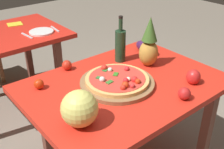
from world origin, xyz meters
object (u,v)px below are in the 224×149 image
(pizza, at_px, (118,79))
(melon, at_px, (80,109))
(wine_bottle, at_px, (120,45))
(tomato_beside_pepper, at_px, (39,84))
(knife_utensil, at_px, (55,29))
(background_table, at_px, (3,46))
(eggplant, at_px, (146,47))
(bell_pepper, at_px, (193,77))
(display_table, at_px, (124,95))
(pizza_board, at_px, (117,83))
(dinner_plate, at_px, (41,32))
(tomato_by_bottle, at_px, (184,93))
(tomato_near_board, at_px, (67,65))
(napkin_folded, at_px, (15,24))
(fork_utensil, at_px, (27,36))
(pineapple_left, at_px, (149,44))

(pizza, height_order, melon, melon)
(wine_bottle, height_order, tomato_beside_pepper, wine_bottle)
(knife_utensil, bearing_deg, background_table, 163.10)
(pizza, bearing_deg, eggplant, 25.82)
(melon, bearing_deg, eggplant, 24.96)
(wine_bottle, bearing_deg, bell_pepper, -75.29)
(eggplant, bearing_deg, display_table, -150.97)
(pizza_board, height_order, dinner_plate, pizza_board)
(pizza_board, bearing_deg, tomato_by_bottle, -62.25)
(pizza, bearing_deg, knife_utensil, 80.04)
(knife_utensil, bearing_deg, tomato_near_board, -107.91)
(wine_bottle, bearing_deg, eggplant, -4.46)
(bell_pepper, xyz_separation_m, knife_utensil, (-0.18, 1.43, -0.04))
(display_table, relative_size, knife_utensil, 6.80)
(napkin_folded, bearing_deg, tomato_beside_pepper, -105.91)
(melon, distance_m, fork_utensil, 1.36)
(pizza_board, xyz_separation_m, wine_bottle, (0.24, 0.25, 0.11))
(background_table, relative_size, tomato_by_bottle, 15.00)
(background_table, bearing_deg, eggplant, -56.66)
(tomato_by_bottle, xyz_separation_m, dinner_plate, (-0.13, 1.51, -0.03))
(fork_utensil, bearing_deg, display_table, -89.33)
(napkin_folded, bearing_deg, pizza_board, -88.67)
(pizza_board, xyz_separation_m, eggplant, (0.48, 0.23, 0.03))
(pizza, bearing_deg, tomato_near_board, 109.90)
(dinner_plate, distance_m, napkin_folded, 0.39)
(eggplant, xyz_separation_m, tomato_beside_pepper, (-0.88, 0.03, -0.01))
(background_table, xyz_separation_m, pineapple_left, (0.58, -1.26, 0.27))
(background_table, distance_m, dinner_plate, 0.37)
(melon, relative_size, knife_utensil, 1.04)
(napkin_folded, bearing_deg, dinner_plate, -75.50)
(pizza, xyz_separation_m, wine_bottle, (0.24, 0.25, 0.08))
(eggplant, xyz_separation_m, tomato_near_board, (-0.62, 0.14, -0.01))
(dinner_plate, distance_m, fork_utensil, 0.14)
(eggplant, height_order, fork_utensil, eggplant)
(pineapple_left, xyz_separation_m, knife_utensil, (-0.14, 1.08, -0.15))
(wine_bottle, relative_size, tomato_by_bottle, 4.54)
(bell_pepper, xyz_separation_m, tomato_near_board, (-0.51, 0.65, -0.01))
(pizza, relative_size, dinner_plate, 1.79)
(tomato_beside_pepper, xyz_separation_m, knife_utensil, (0.60, 0.88, -0.03))
(wine_bottle, relative_size, dinner_plate, 1.51)
(tomato_beside_pepper, distance_m, tomato_near_board, 0.28)
(knife_utensil, relative_size, napkin_folded, 1.29)
(eggplant, bearing_deg, tomato_by_bottle, -116.24)
(wine_bottle, height_order, melon, wine_bottle)
(napkin_folded, bearing_deg, wine_bottle, -77.91)
(eggplant, relative_size, napkin_folded, 1.43)
(bell_pepper, relative_size, dinner_plate, 0.44)
(tomato_near_board, height_order, tomato_by_bottle, tomato_by_bottle)
(background_table, bearing_deg, bell_pepper, -68.99)
(fork_utensil, bearing_deg, melon, -108.95)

